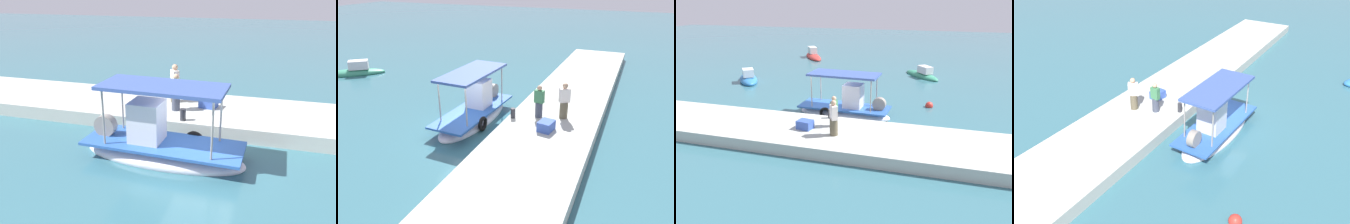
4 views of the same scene
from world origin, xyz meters
The scene contains 9 objects.
ground_plane centered at (0.00, 0.00, 0.00)m, with size 120.00×120.00×0.00m, color #346773.
dock_quay centered at (0.00, -3.85, 0.30)m, with size 36.00×4.33×0.61m, color #B6BBB0.
main_fishing_boat centered at (1.36, 0.29, 0.47)m, with size 5.90×2.17×3.04m.
fisherman_near_bollard centered at (1.71, -3.11, 1.35)m, with size 0.40×0.49×1.64m.
fisherman_by_crate centered at (2.07, -4.26, 1.42)m, with size 0.55×0.58×1.80m.
mooring_bollard centered at (1.10, -1.97, 0.86)m, with size 0.24×0.24×0.50m, color #2D2D33.
cargo_crate centered at (0.39, -3.88, 0.83)m, with size 0.76×0.61×0.45m, color #3554AD.
marker_buoy centered at (6.30, 3.53, 0.10)m, with size 0.52×0.52×0.52m.
moored_boat_mid centered at (5.19, 12.77, 0.18)m, with size 3.98×4.44×1.31m.
Camera 2 is at (-12.58, -7.35, 7.23)m, focal length 34.83 mm.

